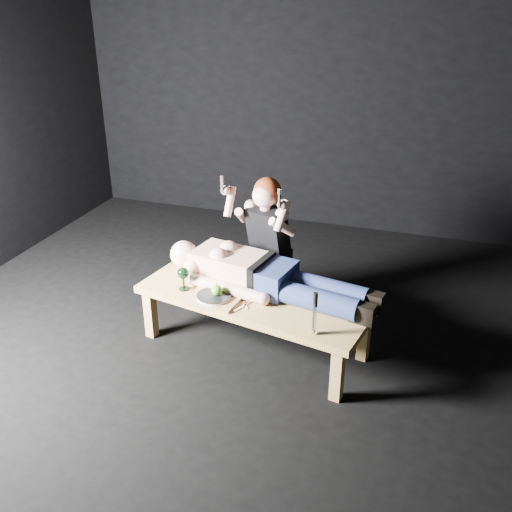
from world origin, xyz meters
name	(u,v)px	position (x,y,z in m)	size (l,w,h in m)	color
ground	(222,333)	(0.00, 0.00, 0.00)	(5.00, 5.00, 0.00)	black
back_wall	(305,89)	(0.00, 2.50, 1.50)	(5.00, 5.00, 0.00)	black
table	(254,322)	(0.30, -0.10, 0.23)	(1.73, 0.65, 0.45)	tan
lying_man	(269,273)	(0.38, 0.01, 0.59)	(1.86, 0.57, 0.28)	#D9A78A
kneeling_woman	(273,243)	(0.27, 0.51, 0.61)	(0.65, 0.73, 1.22)	black
serving_tray	(214,299)	(0.05, -0.26, 0.46)	(0.37, 0.27, 0.02)	tan
plate	(214,296)	(0.05, -0.26, 0.48)	(0.25, 0.25, 0.02)	white
apple	(217,290)	(0.07, -0.24, 0.53)	(0.08, 0.08, 0.08)	green
goblet	(183,279)	(-0.22, -0.18, 0.54)	(0.09, 0.09, 0.18)	black
fork_flat	(192,292)	(-0.15, -0.19, 0.45)	(0.02, 0.18, 0.01)	#B2B2B7
knife_flat	(243,306)	(0.28, -0.28, 0.45)	(0.02, 0.18, 0.01)	#B2B2B7
spoon_flat	(244,303)	(0.27, -0.23, 0.45)	(0.02, 0.18, 0.01)	#B2B2B7
carving_knife	(315,314)	(0.84, -0.46, 0.60)	(0.04, 0.04, 0.31)	#B2B2B7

